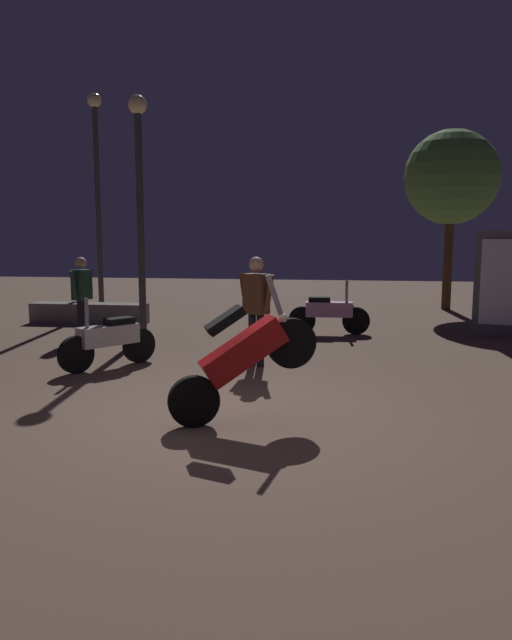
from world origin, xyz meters
TOP-DOWN VIEW (x-y plane):
  - ground_plane at (0.00, 0.00)m, footprint 40.00×40.00m
  - motorcycle_red_foreground at (0.27, -0.18)m, footprint 1.56×0.75m
  - motorcycle_white_parked_left at (-2.22, 2.26)m, footprint 1.10×1.37m
  - motorcycle_pink_parked_right at (1.06, 5.91)m, footprint 1.66×0.33m
  - person_rider_beside at (-3.69, 4.67)m, footprint 0.32×0.66m
  - person_bystander_far at (0.01, 2.70)m, footprint 0.62×0.41m
  - streetlamp_near at (-2.56, 4.94)m, footprint 0.36×0.36m
  - streetlamp_far at (-5.04, 8.96)m, footprint 0.36×0.36m
  - tree_left_bg at (4.10, 10.38)m, footprint 2.46×2.46m
  - planter_wall_low at (-4.44, 6.73)m, footprint 2.71×0.50m

SIDE VIEW (x-z plane):
  - ground_plane at x=0.00m, z-range 0.00..0.00m
  - planter_wall_low at x=-4.44m, z-range 0.00..0.45m
  - motorcycle_white_parked_left at x=-2.22m, z-range -0.12..0.99m
  - motorcycle_pink_parked_right at x=1.06m, z-range -0.12..0.99m
  - motorcycle_red_foreground at x=0.27m, z-range -0.07..1.56m
  - person_rider_beside at x=-3.69m, z-range 0.15..1.74m
  - person_bystander_far at x=0.01m, z-range 0.17..1.87m
  - streetlamp_near at x=-2.56m, z-range 0.66..5.28m
  - tree_left_bg at x=4.10m, z-range 1.11..5.83m
  - streetlamp_far at x=-5.04m, z-range 0.70..6.28m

